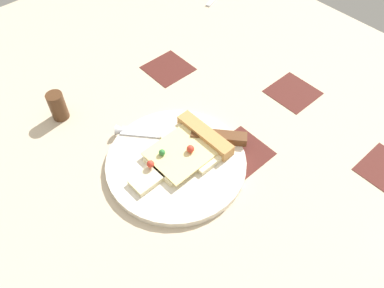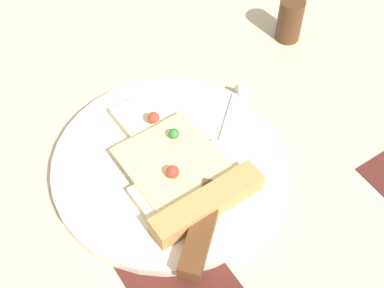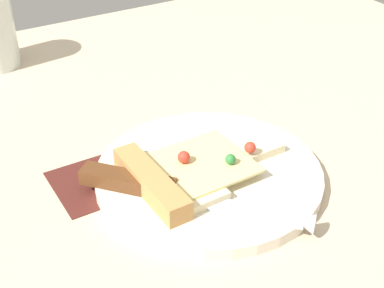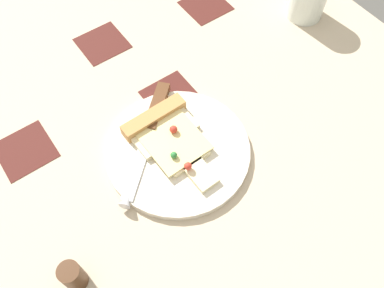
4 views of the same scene
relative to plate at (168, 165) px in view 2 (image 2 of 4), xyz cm
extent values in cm
cube|color=#C6B293|center=(-8.05, 1.66, -2.17)|extent=(121.71, 121.71, 3.00)
cube|color=#4C1E19|center=(5.77, 10.61, -0.77)|extent=(9.00, 9.00, 0.20)
cylinder|color=silver|center=(0.00, 0.00, 0.00)|extent=(24.45, 24.45, 1.33)
cube|color=beige|center=(-0.09, 4.00, 1.17)|extent=(11.13, 6.24, 1.00)
cube|color=beige|center=(0.03, -1.50, 1.17)|extent=(7.32, 5.76, 1.00)
cube|color=beige|center=(0.14, -6.50, 1.17)|extent=(3.71, 5.28, 1.00)
cube|color=#EDD88C|center=(-0.02, 1.00, 1.82)|extent=(9.42, 10.20, 0.30)
cube|color=tan|center=(-0.15, 7.00, 1.77)|extent=(12.05, 2.86, 2.20)
sphere|color=red|center=(0.94, 2.52, 2.63)|extent=(1.33, 1.33, 1.33)
sphere|color=red|center=(-1.10, -4.53, 2.60)|extent=(1.27, 1.27, 1.27)
sphere|color=#2D7A38|center=(-1.77, -1.54, 2.53)|extent=(1.13, 1.13, 1.13)
cube|color=silver|center=(-7.39, 0.83, 0.82)|extent=(10.34, 9.42, 0.30)
cone|color=silver|center=(-11.89, -3.13, 0.82)|extent=(2.82, 2.82, 2.00)
cube|color=#593319|center=(1.63, 8.75, 1.47)|extent=(8.96, 8.25, 1.60)
cylinder|color=#4C2D19|center=(-23.84, -9.08, 2.22)|extent=(3.15, 3.15, 5.78)
camera|label=1|loc=(31.61, -24.65, 54.18)|focal=36.07mm
camera|label=2|loc=(15.68, 28.17, 46.28)|focal=49.91mm
camera|label=3|loc=(-40.06, 26.03, 35.53)|focal=51.54mm
camera|label=4|loc=(-18.19, -29.45, 60.20)|focal=38.37mm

